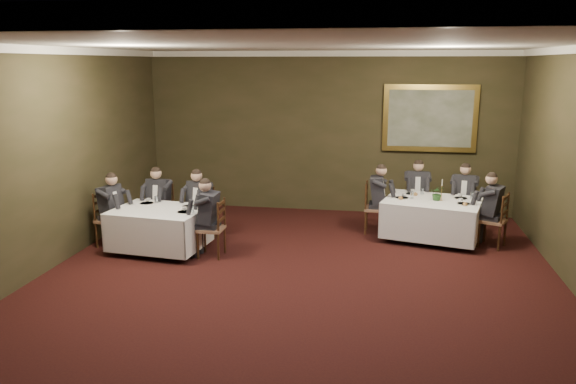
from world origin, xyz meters
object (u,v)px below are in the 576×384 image
(diner_sec_backright, at_px, (200,213))
(chair_sec_backright, at_px, (201,225))
(chair_main_backright, at_px, (463,216))
(diner_sec_endright, at_px, (211,227))
(diner_sec_endleft, at_px, (111,219))
(table_second, at_px, (160,226))
(candlestick, at_px, (442,192))
(diner_main_endright, at_px, (493,219))
(painting, at_px, (430,118))
(table_main, at_px, (432,216))
(centerpiece, at_px, (438,193))
(chair_main_backleft, at_px, (416,211))
(diner_main_endleft, at_px, (376,207))
(chair_sec_endleft, at_px, (111,231))
(chair_main_endright, at_px, (493,232))
(diner_main_backleft, at_px, (416,200))
(chair_main_endleft, at_px, (375,218))
(diner_sec_backleft, at_px, (160,210))
(chair_sec_endright, at_px, (212,240))
(diner_main_backright, at_px, (463,205))
(chair_sec_backleft, at_px, (161,221))

(diner_sec_backright, bearing_deg, chair_sec_backright, -90.00)
(chair_main_backright, height_order, diner_sec_endright, diner_sec_endright)
(diner_sec_endleft, bearing_deg, table_second, 95.70)
(candlestick, bearing_deg, chair_sec_backright, -170.72)
(diner_main_endright, bearing_deg, painting, 52.81)
(table_main, height_order, diner_main_endright, diner_main_endright)
(chair_main_backright, distance_m, diner_sec_endright, 5.04)
(chair_main_backright, xyz_separation_m, centerpiece, (-0.59, -0.76, 0.63))
(chair_main_backleft, height_order, diner_main_endleft, diner_main_endleft)
(diner_sec_backright, relative_size, candlestick, 3.24)
(table_main, xyz_separation_m, candlestick, (0.15, -0.02, 0.47))
(table_second, distance_m, chair_sec_endleft, 1.00)
(chair_main_endright, bearing_deg, chair_sec_endleft, 124.79)
(diner_main_backleft, xyz_separation_m, chair_sec_backright, (-4.02, -1.70, -0.23))
(table_second, relative_size, chair_main_endright, 1.69)
(chair_main_endright, bearing_deg, painting, 52.99)
(chair_main_endleft, distance_m, diner_sec_backright, 3.37)
(table_second, height_order, chair_main_backleft, chair_main_backleft)
(diner_sec_endleft, bearing_deg, diner_main_backleft, 125.03)
(diner_sec_endright, bearing_deg, chair_sec_backright, 28.89)
(painting, bearing_deg, candlestick, -85.27)
(diner_sec_endright, height_order, chair_sec_endleft, diner_sec_endright)
(chair_main_endright, bearing_deg, candlestick, 100.36)
(diner_sec_endleft, relative_size, painting, 0.69)
(table_main, height_order, centerpiece, centerpiece)
(centerpiece, distance_m, candlestick, 0.07)
(diner_sec_backleft, height_order, chair_sec_endright, diner_sec_backleft)
(chair_sec_endright, xyz_separation_m, diner_sec_endright, (-0.01, 0.00, 0.23))
(chair_main_endright, xyz_separation_m, diner_main_endright, (-0.01, 0.01, 0.23))
(chair_main_backleft, relative_size, diner_main_backright, 0.74)
(chair_sec_backleft, xyz_separation_m, chair_sec_backright, (0.83, -0.09, 0.00))
(chair_sec_backleft, bearing_deg, chair_main_endleft, -160.62)
(diner_main_endleft, height_order, diner_sec_endright, same)
(chair_main_endright, relative_size, chair_sec_endright, 1.00)
(diner_main_endleft, xyz_separation_m, diner_main_endright, (2.09, -0.52, 0.00))
(diner_main_backleft, bearing_deg, chair_main_endleft, 40.00)
(table_second, bearing_deg, diner_sec_endleft, 173.75)
(diner_main_endleft, distance_m, chair_sec_endleft, 4.99)
(chair_main_endright, relative_size, diner_sec_backright, 0.74)
(chair_sec_backleft, distance_m, chair_sec_endright, 1.62)
(diner_sec_endright, xyz_separation_m, painting, (3.79, 3.36, 1.59))
(diner_main_backright, relative_size, diner_sec_backright, 1.00)
(diner_main_endright, xyz_separation_m, chair_sec_backleft, (-6.14, -0.39, -0.23))
(diner_main_endright, bearing_deg, table_second, 127.43)
(diner_sec_backright, height_order, diner_sec_endleft, same)
(chair_main_backright, height_order, diner_main_backright, diner_main_backright)
(candlestick, bearing_deg, table_second, -163.32)
(table_main, xyz_separation_m, diner_sec_backleft, (-5.09, -0.66, 0.06))
(diner_main_endright, relative_size, diner_sec_backright, 1.00)
(chair_sec_backleft, bearing_deg, candlestick, -166.50)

